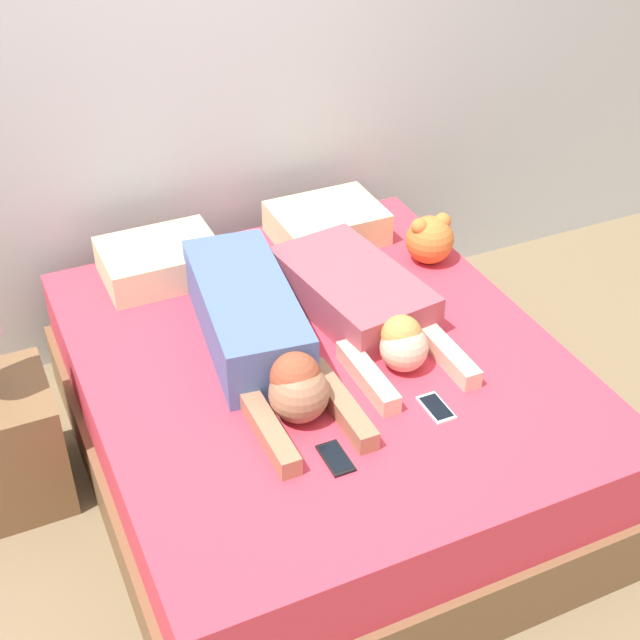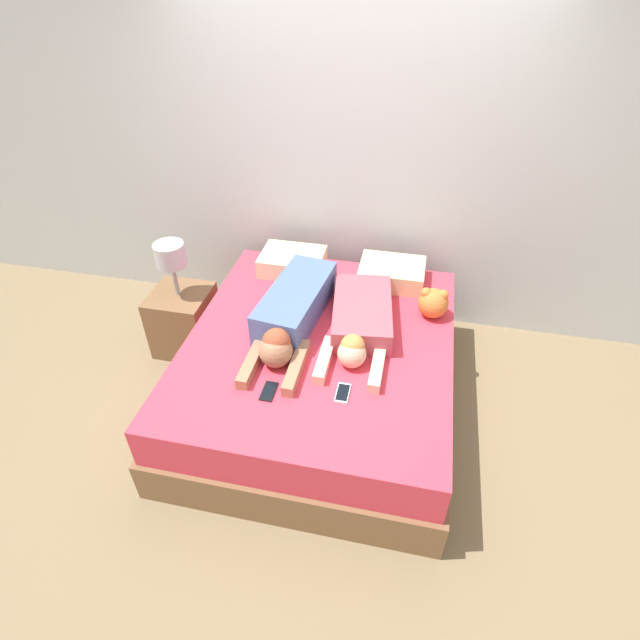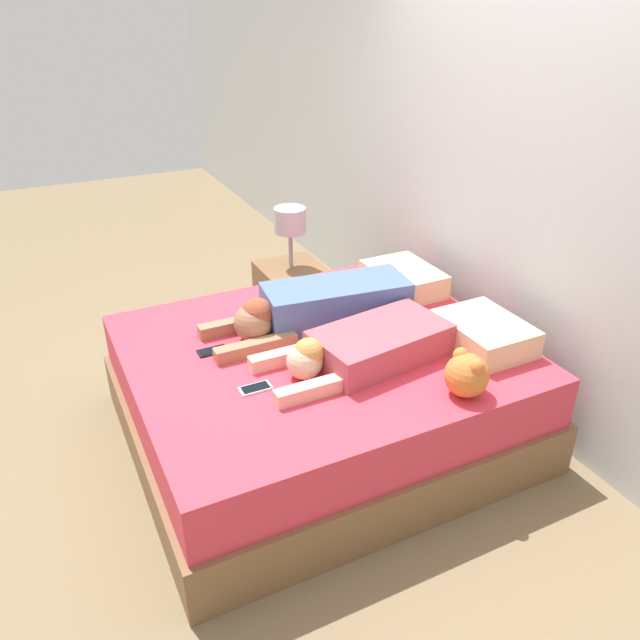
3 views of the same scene
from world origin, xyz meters
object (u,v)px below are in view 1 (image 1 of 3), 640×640
Objects in this scene: cell_phone_left at (336,458)px; person_right at (363,303)px; pillow_head_left at (160,261)px; plush_toy at (430,239)px; person_left at (258,330)px; bed at (320,412)px; pillow_head_right at (327,223)px; cell_phone_right at (436,408)px.

person_right is at bearing 56.78° from cell_phone_left.
plush_toy is (1.07, -0.36, 0.04)m from pillow_head_left.
person_left is 1.17× the size of person_right.
bed is 13.27× the size of cell_phone_left.
bed is at bearing -152.97° from person_right.
cell_phone_left is 1.28m from plush_toy.
person_right is (-0.14, -0.64, 0.01)m from pillow_head_right.
cell_phone_right is at bearing -50.69° from person_left.
pillow_head_right reaches higher than cell_phone_right.
person_right reaches higher than pillow_head_right.
plush_toy reaches higher than pillow_head_right.
person_right reaches higher than cell_phone_right.
plush_toy is at bearing 29.94° from bed.
cell_phone_left and cell_phone_right have the same top height.
plush_toy is at bearing -18.57° from pillow_head_left.
bed is 0.46m from person_left.
person_left is 7.73× the size of cell_phone_right.
bed is 1.72× the size of person_left.
pillow_head_left is 3.14× the size of cell_phone_right.
pillow_head_right reaches higher than bed.
cell_phone_left is (-0.42, -0.65, -0.08)m from person_right.
pillow_head_left reaches higher than bed.
person_left is (-0.59, -0.67, 0.04)m from pillow_head_right.
pillow_head_left reaches higher than cell_phone_right.
pillow_head_right is 0.47× the size of person_right.
person_right is at bearing 27.03° from bed.
pillow_head_left is 2.20× the size of plush_toy.
pillow_head_right is 0.48m from plush_toy.
person_right is at bearing -148.60° from plush_toy.
plush_toy is (0.31, -0.36, 0.04)m from pillow_head_right.
person_left is at bearing 157.68° from bed.
person_right is at bearing -45.91° from pillow_head_left.
person_left is at bearing -175.41° from person_right.
person_right reaches higher than cell_phone_left.
plush_toy is at bearing 46.47° from cell_phone_left.
bed is 0.58m from cell_phone_right.
cell_phone_right is at bearing -97.09° from pillow_head_right.
cell_phone_left is 0.42m from cell_phone_right.
person_left reaches higher than cell_phone_right.
pillow_head_right is 0.41× the size of person_left.
bed is at bearing -150.06° from plush_toy.
cell_phone_right is at bearing -90.81° from person_right.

